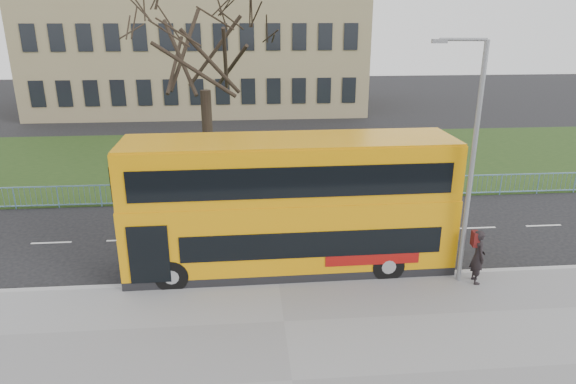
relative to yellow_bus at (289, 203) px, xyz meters
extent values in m
plane|color=black|center=(-0.48, 0.51, -2.56)|extent=(120.00, 120.00, 0.00)
cube|color=slate|center=(-0.48, -6.24, -2.50)|extent=(80.00, 10.50, 0.12)
cube|color=#9C9B9E|center=(-0.48, -1.04, -2.49)|extent=(80.00, 0.20, 0.14)
cube|color=#1E3714|center=(-0.48, 14.81, -2.52)|extent=(80.00, 15.40, 0.08)
cube|color=#897A57|center=(-5.48, 35.51, 4.44)|extent=(30.00, 15.00, 14.00)
cube|color=orange|center=(0.00, 0.01, -1.11)|extent=(11.44, 2.86, 2.12)
cube|color=orange|center=(0.00, 0.01, 0.13)|extent=(11.44, 2.86, 0.36)
cube|color=orange|center=(0.00, 0.01, 1.26)|extent=(11.38, 2.81, 1.90)
cube|color=black|center=(0.67, -1.34, -1.03)|extent=(8.79, 0.15, 0.92)
cube|color=black|center=(0.02, -1.33, 1.17)|extent=(10.49, 0.18, 1.03)
cylinder|color=black|center=(-4.06, -1.27, -2.00)|extent=(1.13, 0.32, 1.13)
cylinder|color=black|center=(3.33, -1.17, -2.00)|extent=(1.13, 0.32, 1.13)
imported|color=black|center=(6.24, -1.77, -1.49)|extent=(0.52, 0.73, 1.90)
cylinder|color=gray|center=(5.73, -1.59, 1.55)|extent=(0.16, 0.16, 7.98)
cylinder|color=gray|center=(5.03, -1.50, 5.54)|extent=(1.40, 0.28, 0.10)
cube|color=gray|center=(4.34, -1.40, 5.49)|extent=(0.47, 0.24, 0.12)
camera|label=1|loc=(-1.49, -16.79, 6.25)|focal=32.00mm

